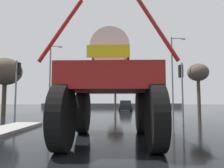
% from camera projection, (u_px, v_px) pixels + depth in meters
% --- Properties ---
extents(ground_plane, '(120.00, 120.00, 0.00)m').
position_uv_depth(ground_plane, '(106.00, 116.00, 19.89)').
color(ground_plane, black).
extents(oversize_sprayer, '(4.23, 5.59, 4.62)m').
position_uv_depth(oversize_sprayer, '(111.00, 86.00, 7.76)').
color(oversize_sprayer, black).
rests_on(oversize_sprayer, ground).
extents(sedan_ahead, '(1.92, 4.12, 1.52)m').
position_uv_depth(sedan_ahead, '(125.00, 106.00, 29.99)').
color(sedan_ahead, black).
rests_on(sedan_ahead, ground).
extents(traffic_signal_near_left, '(0.24, 0.54, 4.17)m').
position_uv_depth(traffic_signal_near_left, '(17.00, 78.00, 13.55)').
color(traffic_signal_near_left, slate).
rests_on(traffic_signal_near_left, ground).
extents(traffic_signal_near_right, '(0.24, 0.54, 3.97)m').
position_uv_depth(traffic_signal_near_right, '(181.00, 79.00, 13.35)').
color(traffic_signal_near_right, slate).
rests_on(traffic_signal_near_right, ground).
extents(streetlight_far_left, '(1.55, 0.24, 8.42)m').
position_uv_depth(streetlight_far_left, '(51.00, 75.00, 24.87)').
color(streetlight_far_left, slate).
rests_on(streetlight_far_left, ground).
extents(streetlight_far_right, '(1.81, 0.24, 9.34)m').
position_uv_depth(streetlight_far_right, '(173.00, 71.00, 24.65)').
color(streetlight_far_right, slate).
rests_on(streetlight_far_right, ground).
extents(bare_tree_left, '(3.46, 3.46, 6.11)m').
position_uv_depth(bare_tree_left, '(5.00, 72.00, 21.77)').
color(bare_tree_left, '#473828').
rests_on(bare_tree_left, ground).
extents(bare_tree_right, '(2.50, 2.50, 6.00)m').
position_uv_depth(bare_tree_right, '(198.00, 73.00, 24.56)').
color(bare_tree_right, '#473828').
rests_on(bare_tree_right, ground).
extents(bare_tree_far_center, '(3.31, 3.31, 6.55)m').
position_uv_depth(bare_tree_far_center, '(115.00, 82.00, 39.93)').
color(bare_tree_far_center, '#473828').
rests_on(bare_tree_far_center, ground).
extents(roadside_barrier, '(29.22, 0.24, 0.90)m').
position_uv_depth(roadside_barrier, '(111.00, 106.00, 41.96)').
color(roadside_barrier, '#59595B').
rests_on(roadside_barrier, ground).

